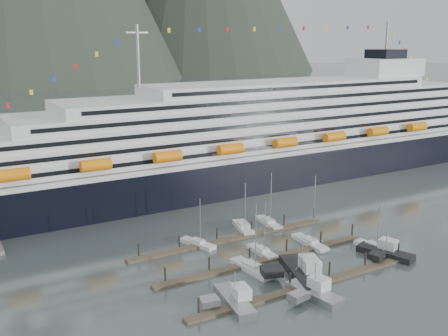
{
  "coord_description": "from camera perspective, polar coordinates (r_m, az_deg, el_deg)",
  "views": [
    {
      "loc": [
        -60.32,
        -75.8,
        42.47
      ],
      "look_at": [
        -3.39,
        22.0,
        14.71
      ],
      "focal_mm": 42.0,
      "sensor_mm": 36.0,
      "label": 1
    }
  ],
  "objects": [
    {
      "name": "ground",
      "position": [
        105.77,
        7.72,
        -10.03
      ],
      "size": [
        1600.0,
        1600.0,
        0.0
      ],
      "primitive_type": "plane",
      "color": "#485554",
      "rests_on": "ground"
    },
    {
      "name": "cruise_ship",
      "position": [
        161.81,
        4.37,
        2.9
      ],
      "size": [
        210.0,
        30.4,
        50.3
      ],
      "color": "black",
      "rests_on": "ground"
    },
    {
      "name": "dock_near",
      "position": [
        95.83,
        9.07,
        -12.51
      ],
      "size": [
        48.18,
        2.28,
        3.2
      ],
      "color": "#4E4232",
      "rests_on": "ground"
    },
    {
      "name": "dock_mid",
      "position": [
        105.19,
        4.54,
        -9.9
      ],
      "size": [
        48.18,
        2.28,
        3.2
      ],
      "color": "#4E4232",
      "rests_on": "ground"
    },
    {
      "name": "dock_far",
      "position": [
        115.26,
        0.84,
        -7.68
      ],
      "size": [
        48.18,
        2.28,
        3.2
      ],
      "color": "#4E4232",
      "rests_on": "ground"
    },
    {
      "name": "sailboat_b",
      "position": [
        100.8,
        3.03,
        -10.89
      ],
      "size": [
        3.67,
        10.68,
        14.12
      ],
      "rotation": [
        0.0,
        0.0,
        1.66
      ],
      "color": "silver",
      "rests_on": "ground"
    },
    {
      "name": "sailboat_c",
      "position": [
        108.36,
        4.17,
        -9.1
      ],
      "size": [
        2.44,
        8.48,
        11.75
      ],
      "rotation": [
        0.0,
        0.0,
        1.56
      ],
      "color": "silver",
      "rests_on": "ground"
    },
    {
      "name": "sailboat_d",
      "position": [
        114.04,
        9.32,
        -8.04
      ],
      "size": [
        2.98,
        10.57,
        15.9
      ],
      "rotation": [
        0.0,
        0.0,
        1.52
      ],
      "color": "silver",
      "rests_on": "ground"
    },
    {
      "name": "sailboat_e",
      "position": [
        112.36,
        -2.91,
        -8.24
      ],
      "size": [
        5.15,
        8.95,
        10.81
      ],
      "rotation": [
        0.0,
        0.0,
        1.93
      ],
      "color": "silver",
      "rests_on": "ground"
    },
    {
      "name": "sailboat_f",
      "position": [
        121.1,
        2.16,
        -6.55
      ],
      "size": [
        5.28,
        10.08,
        11.94
      ],
      "rotation": [
        0.0,
        0.0,
        1.3
      ],
      "color": "silver",
      "rests_on": "ground"
    },
    {
      "name": "sailboat_g",
      "position": [
        124.75,
        4.87,
        -5.98
      ],
      "size": [
        3.48,
        9.83,
        13.29
      ],
      "rotation": [
        0.0,
        0.0,
        1.45
      ],
      "color": "silver",
      "rests_on": "ground"
    },
    {
      "name": "sailboat_h",
      "position": [
        114.61,
        15.95,
        -8.32
      ],
      "size": [
        3.57,
        8.73,
        11.3
      ],
      "rotation": [
        0.0,
        0.0,
        1.71
      ],
      "color": "silver",
      "rests_on": "ground"
    },
    {
      "name": "trawler_a",
      "position": [
        88.88,
        1.06,
        -14.15
      ],
      "size": [
        8.77,
        12.05,
        6.39
      ],
      "rotation": [
        0.0,
        0.0,
        1.41
      ],
      "color": "#95989B",
      "rests_on": "ground"
    },
    {
      "name": "trawler_b",
      "position": [
        92.31,
        9.77,
        -13.21
      ],
      "size": [
        8.38,
        10.97,
        6.85
      ],
      "rotation": [
        0.0,
        0.0,
        1.73
      ],
      "color": "#95989B",
      "rests_on": "ground"
    },
    {
      "name": "trawler_c",
      "position": [
        98.91,
        8.36,
        -11.19
      ],
      "size": [
        11.97,
        15.58,
        7.75
      ],
      "rotation": [
        0.0,
        0.0,
        1.25
      ],
      "color": "black",
      "rests_on": "ground"
    },
    {
      "name": "trawler_d",
      "position": [
        111.66,
        17.14,
        -8.74
      ],
      "size": [
        9.4,
        11.72,
        6.68
      ],
      "rotation": [
        0.0,
        0.0,
        1.91
      ],
      "color": "black",
      "rests_on": "ground"
    }
  ]
}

